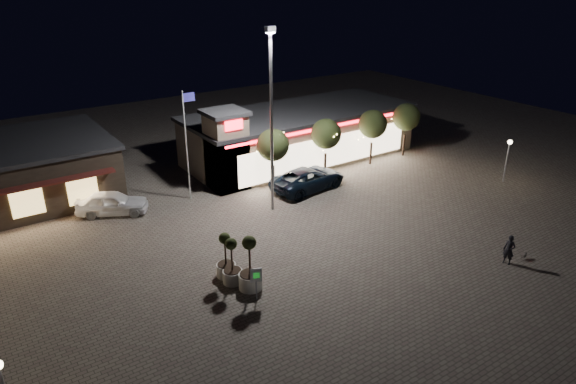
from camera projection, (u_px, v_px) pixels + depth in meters
ground at (319, 268)px, 29.10m from camera, size 90.00×90.00×0.00m
retail_building at (296, 135)px, 45.12m from camera, size 20.40×8.40×6.10m
floodlight_pole at (271, 112)px, 33.40m from camera, size 0.60×0.40×12.38m
flagpole at (187, 137)px, 36.09m from camera, size 0.95×0.10×8.00m
lamp_post_east at (508, 152)px, 39.95m from camera, size 0.36×0.36×3.48m
string_tree_a at (273, 145)px, 38.09m from camera, size 2.42×2.42×4.79m
string_tree_b at (326, 134)px, 40.66m from camera, size 2.42×2.42×4.79m
string_tree_c at (373, 124)px, 43.24m from camera, size 2.42×2.42×4.79m
string_tree_d at (406, 117)px, 45.30m from camera, size 2.42×2.42×4.79m
pickup_truck at (308, 179)px, 39.23m from camera, size 6.47×3.58×1.71m
white_sedan at (112, 203)px, 35.25m from camera, size 5.14×3.90×1.63m
pedestrian at (509, 250)px, 29.17m from camera, size 0.54×0.72×1.77m
dog at (524, 255)px, 29.90m from camera, size 0.50×0.23×0.26m
planter_left at (226, 263)px, 28.01m from camera, size 1.08×1.08×2.66m
planter_mid at (232, 269)px, 27.43m from camera, size 1.09×1.09×2.67m
planter_right at (250, 272)px, 26.88m from camera, size 1.26×1.26×3.10m
valet_sign at (256, 278)px, 25.81m from camera, size 0.58×0.29×1.83m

